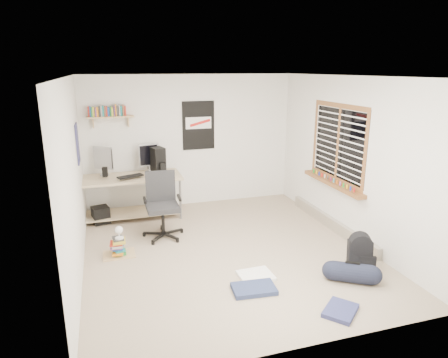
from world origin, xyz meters
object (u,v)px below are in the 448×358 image
object	(u,v)px
desk	(131,198)
backpack	(360,256)
office_chair	(163,208)
book_stack	(118,245)
duffel_bag	(352,272)

from	to	relation	value
desk	backpack	world-z (taller)	desk
desk	office_chair	world-z (taller)	office_chair
book_stack	backpack	bearing A→B (deg)	-24.49
desk	backpack	distance (m)	3.96
desk	book_stack	size ratio (longest dim) A/B	4.42
desk	backpack	xyz separation A→B (m)	(2.74, -2.86, -0.16)
office_chair	backpack	size ratio (longest dim) A/B	2.57
office_chair	book_stack	size ratio (longest dim) A/B	2.62
office_chair	book_stack	world-z (taller)	office_chair
desk	duffel_bag	size ratio (longest dim) A/B	3.59
office_chair	backpack	bearing A→B (deg)	-34.95
backpack	duffel_bag	distance (m)	0.38
duffel_bag	book_stack	world-z (taller)	duffel_bag
duffel_bag	office_chair	bearing A→B (deg)	166.60
desk	book_stack	xyz separation A→B (m)	(-0.31, -1.47, -0.21)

